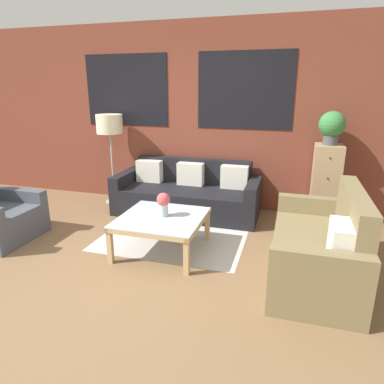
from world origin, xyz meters
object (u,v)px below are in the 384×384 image
object	(u,v)px
coffee_table	(162,221)
drawer_cabinet	(325,184)
flower_vase	(163,203)
floor_lamp	(110,127)
couch_dark	(188,194)
potted_plant	(332,126)
settee_vintage	(320,249)

from	to	relation	value
coffee_table	drawer_cabinet	xyz separation A→B (m)	(1.86, 1.53, 0.19)
flower_vase	floor_lamp	bearing A→B (deg)	135.22
couch_dark	floor_lamp	bearing A→B (deg)	174.39
coffee_table	potted_plant	size ratio (longest dim) A/B	2.12
coffee_table	floor_lamp	size ratio (longest dim) A/B	0.65
couch_dark	floor_lamp	xyz separation A→B (m)	(-1.33, 0.13, 0.96)
couch_dark	coffee_table	bearing A→B (deg)	-85.85
floor_lamp	potted_plant	world-z (taller)	potted_plant
floor_lamp	drawer_cabinet	world-z (taller)	floor_lamp
coffee_table	floor_lamp	bearing A→B (deg)	134.33
couch_dark	coffee_table	distance (m)	1.34
coffee_table	flower_vase	xyz separation A→B (m)	(0.02, 0.03, 0.22)
couch_dark	coffee_table	xyz separation A→B (m)	(0.10, -1.33, 0.08)
settee_vintage	drawer_cabinet	bearing A→B (deg)	85.17
couch_dark	flower_vase	distance (m)	1.34
potted_plant	flower_vase	world-z (taller)	potted_plant
coffee_table	floor_lamp	distance (m)	2.22
coffee_table	potted_plant	world-z (taller)	potted_plant
settee_vintage	coffee_table	bearing A→B (deg)	176.38
potted_plant	flower_vase	xyz separation A→B (m)	(-1.84, -1.50, -0.76)
couch_dark	settee_vintage	xyz separation A→B (m)	(1.81, -1.44, 0.03)
floor_lamp	flower_vase	xyz separation A→B (m)	(1.44, -1.43, -0.65)
flower_vase	potted_plant	bearing A→B (deg)	39.18
floor_lamp	flower_vase	world-z (taller)	floor_lamp
drawer_cabinet	flower_vase	distance (m)	2.37
coffee_table	flower_vase	world-z (taller)	flower_vase
drawer_cabinet	flower_vase	bearing A→B (deg)	-140.83
coffee_table	potted_plant	distance (m)	2.60
settee_vintage	drawer_cabinet	xyz separation A→B (m)	(0.14, 1.64, 0.24)
potted_plant	floor_lamp	bearing A→B (deg)	-178.86
floor_lamp	potted_plant	size ratio (longest dim) A/B	3.23
drawer_cabinet	potted_plant	distance (m)	0.80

